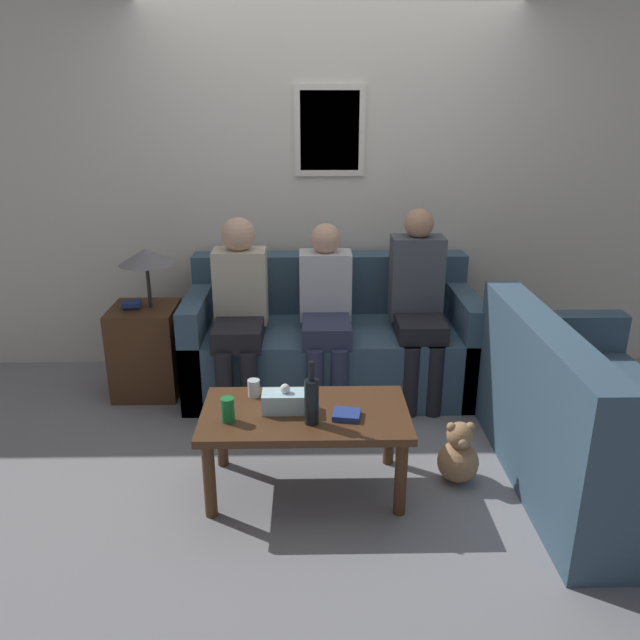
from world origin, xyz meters
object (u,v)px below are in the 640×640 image
at_px(couch_main, 331,343).
at_px(person_right, 418,299).
at_px(drinking_glass, 254,388).
at_px(person_middle, 326,307).
at_px(couch_side, 589,428).
at_px(wine_bottle, 312,400).
at_px(teddy_bear, 458,455).
at_px(coffee_table, 305,423).
at_px(person_left, 239,305).

xyz_separation_m(couch_main, person_right, (0.56, -0.14, 0.36)).
relative_size(couch_main, drinking_glass, 21.24).
relative_size(couch_main, person_middle, 1.67).
distance_m(couch_side, wine_bottle, 1.46).
bearing_deg(wine_bottle, person_right, 59.70).
bearing_deg(couch_main, couch_side, -42.77).
distance_m(couch_main, person_right, 0.69).
bearing_deg(wine_bottle, couch_main, 84.08).
bearing_deg(teddy_bear, couch_side, -1.37).
relative_size(drinking_glass, person_right, 0.07).
bearing_deg(wine_bottle, drinking_glass, 135.76).
distance_m(drinking_glass, person_right, 1.37).
xyz_separation_m(coffee_table, person_left, (-0.42, 1.02, 0.29)).
height_order(coffee_table, person_middle, person_middle).
height_order(coffee_table, wine_bottle, wine_bottle).
distance_m(wine_bottle, person_middle, 1.20).
bearing_deg(drinking_glass, couch_main, 67.34).
xyz_separation_m(couch_side, coffee_table, (-1.46, -0.04, 0.06)).
xyz_separation_m(wine_bottle, person_right, (0.70, 1.20, 0.11)).
height_order(person_left, person_right, person_right).
height_order(wine_bottle, teddy_bear, wine_bottle).
bearing_deg(drinking_glass, person_left, 100.28).
bearing_deg(person_left, person_right, 3.04).
xyz_separation_m(couch_side, teddy_bear, (-0.66, 0.02, -0.17)).
xyz_separation_m(drinking_glass, person_right, (1.00, 0.91, 0.19)).
xyz_separation_m(coffee_table, person_right, (0.73, 1.09, 0.30)).
height_order(wine_bottle, person_right, person_right).
relative_size(coffee_table, person_middle, 0.90).
height_order(drinking_glass, teddy_bear, drinking_glass).
bearing_deg(couch_side, teddy_bear, 88.63).
bearing_deg(drinking_glass, coffee_table, -33.35).
xyz_separation_m(person_right, teddy_bear, (0.07, -1.04, -0.53)).
bearing_deg(teddy_bear, coffee_table, -176.36).
relative_size(wine_bottle, drinking_glass, 3.54).
distance_m(coffee_table, person_right, 1.34).
bearing_deg(person_left, teddy_bear, -38.52).
relative_size(person_left, person_middle, 1.05).
distance_m(couch_side, drinking_glass, 1.74).
distance_m(coffee_table, person_left, 1.14).
height_order(coffee_table, teddy_bear, coffee_table).
relative_size(drinking_glass, person_left, 0.08).
distance_m(couch_main, teddy_bear, 1.35).
bearing_deg(person_right, person_middle, -179.07).
bearing_deg(wine_bottle, couch_side, 6.04).
relative_size(couch_main, person_right, 1.54).
distance_m(couch_main, person_middle, 0.35).
bearing_deg(person_left, couch_side, -27.72).
xyz_separation_m(person_left, person_middle, (0.55, 0.05, -0.03)).
relative_size(coffee_table, wine_bottle, 3.23).
distance_m(couch_main, drinking_glass, 1.15).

